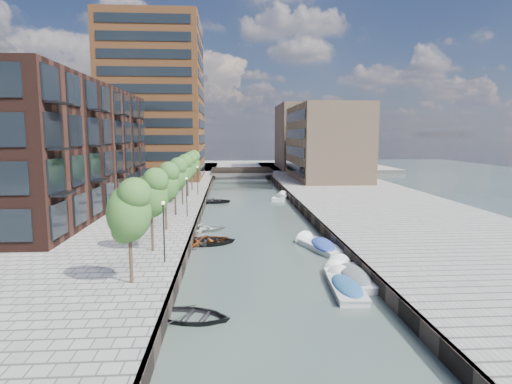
{
  "coord_description": "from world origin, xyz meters",
  "views": [
    {
      "loc": [
        -2.9,
        -20.12,
        9.47
      ],
      "look_at": [
        0.0,
        24.15,
        3.5
      ],
      "focal_mm": 30.0,
      "sensor_mm": 36.0,
      "label": 1
    }
  ],
  "objects": [
    {
      "name": "motorboat_4",
      "position": [
        4.83,
        42.26,
        0.2
      ],
      "size": [
        3.05,
        5.29,
        1.67
      ],
      "color": "white",
      "rests_on": "ground"
    },
    {
      "name": "tower",
      "position": [
        -17.0,
        65.0,
        16.0
      ],
      "size": [
        18.0,
        18.0,
        30.0
      ],
      "primitive_type": "cube",
      "color": "brown",
      "rests_on": "quay_left"
    },
    {
      "name": "tree_3",
      "position": [
        -8.5,
        25.0,
        5.31
      ],
      "size": [
        2.5,
        2.5,
        5.95
      ],
      "color": "#382619",
      "rests_on": "quay_left"
    },
    {
      "name": "sloop_4",
      "position": [
        -4.94,
        39.09,
        0.0
      ],
      "size": [
        4.92,
        3.6,
        0.99
      ],
      "primitive_type": "imported",
      "rotation": [
        0.0,
        0.0,
        1.53
      ],
      "color": "black",
      "rests_on": "ground"
    },
    {
      "name": "car",
      "position": [
        11.92,
        59.43,
        1.66
      ],
      "size": [
        2.22,
        4.1,
        1.32
      ],
      "primitive_type": "imported",
      "rotation": [
        0.0,
        0.0,
        0.18
      ],
      "color": "silver",
      "rests_on": "quay_right"
    },
    {
      "name": "sloop_3",
      "position": [
        -5.4,
        21.43,
        0.0
      ],
      "size": [
        5.09,
        4.08,
        0.94
      ],
      "primitive_type": "imported",
      "rotation": [
        0.0,
        0.0,
        1.77
      ],
      "color": "silver",
      "rests_on": "ground"
    },
    {
      "name": "quay_right",
      "position": [
        16.0,
        40.0,
        0.5
      ],
      "size": [
        20.0,
        140.0,
        1.0
      ],
      "primitive_type": "cube",
      "color": "gray",
      "rests_on": "ground"
    },
    {
      "name": "far_closure",
      "position": [
        0.0,
        100.0,
        0.5
      ],
      "size": [
        80.0,
        40.0,
        1.0
      ],
      "primitive_type": "cube",
      "color": "gray",
      "rests_on": "ground"
    },
    {
      "name": "motorboat_3",
      "position": [
        4.68,
        14.3,
        0.22
      ],
      "size": [
        3.69,
        5.83,
        1.84
      ],
      "color": "white",
      "rests_on": "ground"
    },
    {
      "name": "tree_1",
      "position": [
        -8.5,
        11.0,
        5.31
      ],
      "size": [
        2.5,
        2.5,
        5.95
      ],
      "color": "#382619",
      "rests_on": "quay_left"
    },
    {
      "name": "tree_4",
      "position": [
        -8.5,
        32.0,
        5.31
      ],
      "size": [
        2.5,
        2.5,
        5.95
      ],
      "color": "#382619",
      "rests_on": "quay_left"
    },
    {
      "name": "quay_wall_right",
      "position": [
        6.1,
        40.0,
        0.5
      ],
      "size": [
        0.25,
        140.0,
        1.0
      ],
      "primitive_type": "cube",
      "color": "#332823",
      "rests_on": "ground"
    },
    {
      "name": "tan_block_far",
      "position": [
        16.0,
        88.0,
        9.0
      ],
      "size": [
        12.0,
        20.0,
        16.0
      ],
      "primitive_type": "cube",
      "color": "#A18062",
      "rests_on": "quay_right"
    },
    {
      "name": "apartment_block",
      "position": [
        -20.0,
        30.0,
        8.0
      ],
      "size": [
        8.0,
        38.0,
        14.0
      ],
      "primitive_type": "cube",
      "color": "black",
      "rests_on": "quay_left"
    },
    {
      "name": "sloop_2",
      "position": [
        -5.33,
        16.35,
        0.0
      ],
      "size": [
        6.11,
        5.22,
        1.07
      ],
      "primitive_type": "imported",
      "rotation": [
        0.0,
        0.0,
        1.91
      ],
      "color": "#76320C",
      "rests_on": "ground"
    },
    {
      "name": "tree_5",
      "position": [
        -8.5,
        39.0,
        5.31
      ],
      "size": [
        2.5,
        2.5,
        5.95
      ],
      "color": "#382619",
      "rests_on": "quay_left"
    },
    {
      "name": "tree_2",
      "position": [
        -8.5,
        18.0,
        5.31
      ],
      "size": [
        2.5,
        2.5,
        5.95
      ],
      "color": "#382619",
      "rests_on": "quay_left"
    },
    {
      "name": "tree_0",
      "position": [
        -8.5,
        4.0,
        5.31
      ],
      "size": [
        2.5,
        2.5,
        5.95
      ],
      "color": "#382619",
      "rests_on": "quay_left"
    },
    {
      "name": "sloop_0",
      "position": [
        -4.84,
        1.0,
        0.0
      ],
      "size": [
        4.83,
        4.01,
        0.86
      ],
      "primitive_type": "imported",
      "rotation": [
        0.0,
        0.0,
        1.29
      ],
      "color": "black",
      "rests_on": "ground"
    },
    {
      "name": "lamp_0",
      "position": [
        -7.2,
        8.0,
        3.51
      ],
      "size": [
        0.24,
        0.24,
        4.12
      ],
      "color": "black",
      "rests_on": "quay_left"
    },
    {
      "name": "lamp_2",
      "position": [
        -7.2,
        40.0,
        3.51
      ],
      "size": [
        0.24,
        0.24,
        4.12
      ],
      "color": "black",
      "rests_on": "quay_left"
    },
    {
      "name": "bridge",
      "position": [
        0.0,
        72.0,
        1.39
      ],
      "size": [
        13.0,
        6.0,
        1.3
      ],
      "color": "gray",
      "rests_on": "ground"
    },
    {
      "name": "motorboat_0",
      "position": [
        4.2,
        4.63,
        0.2
      ],
      "size": [
        2.06,
        5.14,
        1.68
      ],
      "color": "beige",
      "rests_on": "ground"
    },
    {
      "name": "tan_block_near",
      "position": [
        16.0,
        62.0,
        8.0
      ],
      "size": [
        12.0,
        25.0,
        14.0
      ],
      "primitive_type": "cube",
      "color": "#A18062",
      "rests_on": "quay_right"
    },
    {
      "name": "tree_6",
      "position": [
        -8.5,
        46.0,
        5.31
      ],
      "size": [
        2.5,
        2.5,
        5.95
      ],
      "color": "#382619",
      "rests_on": "quay_left"
    },
    {
      "name": "motorboat_2",
      "position": [
        4.33,
        6.28,
        0.09
      ],
      "size": [
        1.96,
        4.91,
        1.6
      ],
      "color": "white",
      "rests_on": "ground"
    },
    {
      "name": "quay_wall_left",
      "position": [
        -6.1,
        40.0,
        0.5
      ],
      "size": [
        0.25,
        140.0,
        1.0
      ],
      "primitive_type": "cube",
      "color": "#332823",
      "rests_on": "ground"
    },
    {
      "name": "water",
      "position": [
        0.0,
        40.0,
        0.0
      ],
      "size": [
        300.0,
        300.0,
        0.0
      ],
      "primitive_type": "plane",
      "color": "#38473F",
      "rests_on": "ground"
    },
    {
      "name": "lamp_1",
      "position": [
        -7.2,
        24.0,
        3.51
      ],
      "size": [
        0.24,
        0.24,
        4.12
      ],
      "color": "black",
      "rests_on": "quay_left"
    },
    {
      "name": "sloop_1",
      "position": [
        -4.65,
        16.23,
        0.0
      ],
      "size": [
        5.23,
        4.08,
        0.99
      ],
      "primitive_type": "imported",
      "rotation": [
        0.0,
        0.0,
        1.72
      ],
      "color": "black",
      "rests_on": "ground"
    },
    {
      "name": "motorboat_1",
      "position": [
        5.19,
        6.69,
        0.22
      ],
      "size": [
        2.37,
        5.66,
        1.84
      ],
      "color": "silver",
      "rests_on": "ground"
    }
  ]
}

